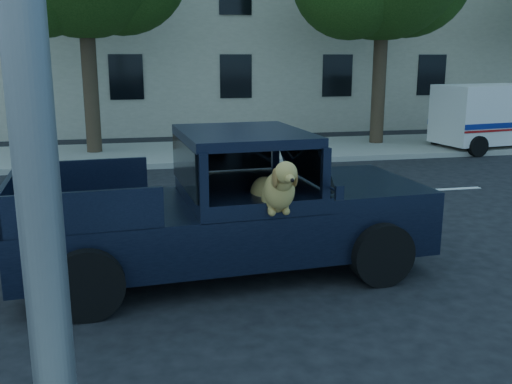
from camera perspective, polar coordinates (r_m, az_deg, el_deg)
ground at (r=8.86m, az=7.27°, el=-5.86°), size 120.00×120.00×0.00m
far_sidewalk at (r=17.54m, az=-2.71°, el=4.06°), size 60.00×4.00×0.15m
lane_stripes at (r=12.61m, az=10.76°, el=-0.16°), size 21.60×0.14×0.01m
building_main at (r=25.12m, az=1.35°, el=16.99°), size 26.00×6.00×9.00m
pickup_truck at (r=7.80m, az=-3.71°, el=-3.38°), size 5.56×2.89×1.94m
mail_truck at (r=19.62m, az=22.50°, el=6.49°), size 3.99×2.41×2.06m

